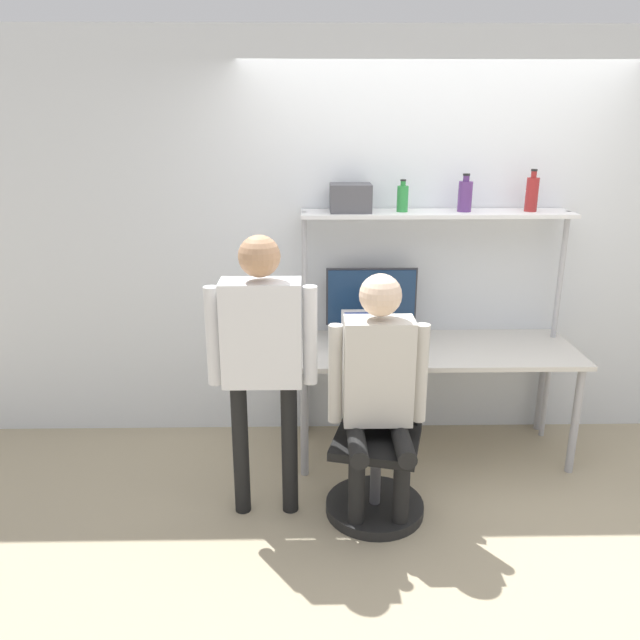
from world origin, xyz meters
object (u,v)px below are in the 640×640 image
object	(u,v)px
monitor	(371,301)
bottle_purple	(465,196)
office_chair	(377,464)
storage_box	(350,198)
bottle_green	(403,198)
cell_phone	(406,358)
person_standing	(262,344)
person_seated	(379,380)
laptop	(367,342)
bottle_red	(532,194)

from	to	relation	value
monitor	bottle_purple	xyz separation A→B (m)	(0.57, -0.01, 0.69)
office_chair	storage_box	size ratio (longest dim) A/B	3.61
bottle_purple	storage_box	size ratio (longest dim) A/B	0.92
monitor	bottle_green	size ratio (longest dim) A/B	2.99
cell_phone	person_standing	xyz separation A→B (m)	(-0.85, -0.47, 0.27)
monitor	person_standing	bearing A→B (deg)	-127.63
person_seated	bottle_green	distance (m)	1.25
cell_phone	bottle_purple	bearing A→B (deg)	44.76
cell_phone	laptop	bearing A→B (deg)	156.36
monitor	bottle_green	world-z (taller)	bottle_green
person_seated	laptop	bearing A→B (deg)	90.68
monitor	office_chair	xyz separation A→B (m)	(-0.03, -0.85, -0.72)
person_standing	office_chair	bearing A→B (deg)	1.08
office_chair	bottle_green	xyz separation A→B (m)	(0.21, 0.84, 1.39)
person_seated	office_chair	bearing A→B (deg)	77.51
monitor	bottle_green	distance (m)	0.70
office_chair	bottle_red	world-z (taller)	bottle_red
cell_phone	person_standing	world-z (taller)	person_standing
laptop	storage_box	bearing A→B (deg)	109.44
cell_phone	office_chair	size ratio (longest dim) A/B	0.16
bottle_green	storage_box	distance (m)	0.33
person_standing	person_seated	bearing A→B (deg)	-3.20
laptop	monitor	bearing A→B (deg)	80.29
monitor	storage_box	bearing A→B (deg)	-177.34
monitor	office_chair	size ratio (longest dim) A/B	0.65
office_chair	person_standing	world-z (taller)	person_standing
office_chair	storage_box	distance (m)	1.63
office_chair	person_seated	size ratio (longest dim) A/B	0.66
person_seated	monitor	bearing A→B (deg)	87.30
person_seated	bottle_green	xyz separation A→B (m)	(0.22, 0.89, 0.85)
bottle_purple	bottle_red	bearing A→B (deg)	0.00
office_chair	bottle_purple	distance (m)	1.75
cell_phone	bottle_green	world-z (taller)	bottle_green
office_chair	cell_phone	bearing A→B (deg)	64.57
laptop	bottle_red	size ratio (longest dim) A/B	1.23
storage_box	bottle_green	bearing A→B (deg)	0.00
bottle_green	office_chair	bearing A→B (deg)	-104.08
laptop	office_chair	distance (m)	0.77
bottle_green	laptop	bearing A→B (deg)	-129.03
monitor	laptop	xyz separation A→B (m)	(-0.05, -0.29, -0.19)
laptop	bottle_green	size ratio (longest dim) A/B	1.61
monitor	bottle_purple	size ratio (longest dim) A/B	2.55
cell_phone	office_chair	distance (m)	0.69
laptop	bottle_green	distance (m)	0.93
laptop	cell_phone	size ratio (longest dim) A/B	2.14
cell_phone	bottle_red	bearing A→B (deg)	25.40
cell_phone	office_chair	bearing A→B (deg)	-115.43
laptop	cell_phone	world-z (taller)	laptop
office_chair	bottle_red	size ratio (longest dim) A/B	3.54
monitor	bottle_red	xyz separation A→B (m)	(0.99, -0.01, 0.70)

